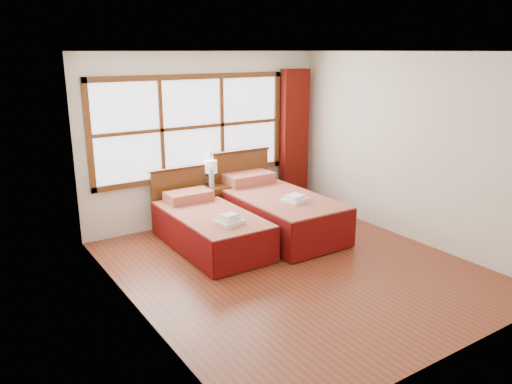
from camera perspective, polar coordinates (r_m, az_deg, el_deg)
floor at (r=6.32m, az=4.31°, el=-8.56°), size 4.50×4.50×0.00m
ceiling at (r=5.75m, az=4.86°, el=15.73°), size 4.50×4.50×0.00m
wall_back at (r=7.77m, az=-5.69°, el=6.11°), size 4.00×0.00×4.00m
wall_left at (r=4.97m, az=-14.00°, el=0.10°), size 0.00×4.50×4.50m
wall_right at (r=7.28m, az=17.17°, el=4.82°), size 0.00×4.50×4.50m
window at (r=7.59m, az=-7.28°, el=7.36°), size 3.16×0.06×1.56m
curtain at (r=8.52m, az=4.39°, el=6.13°), size 0.50×0.16×2.30m
bed_left at (r=6.87m, az=-5.42°, el=-3.95°), size 0.97×1.99×0.93m
bed_right at (r=7.40m, az=2.11°, el=-2.06°), size 1.11×2.15×1.08m
nightstand at (r=7.77m, az=-4.73°, el=-1.44°), size 0.45×0.45×0.60m
towels_left at (r=6.31m, az=-3.07°, el=-3.20°), size 0.35×0.32×0.13m
towels_right at (r=6.96m, az=4.45°, el=-0.79°), size 0.37×0.34×0.09m
lamp at (r=7.71m, az=-5.19°, el=2.82°), size 0.20×0.20×0.39m
bottle_near at (r=7.56m, az=-5.11°, el=1.43°), size 0.07×0.07×0.28m
bottle_far at (r=7.57m, az=-5.08°, el=1.42°), size 0.07×0.07×0.27m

